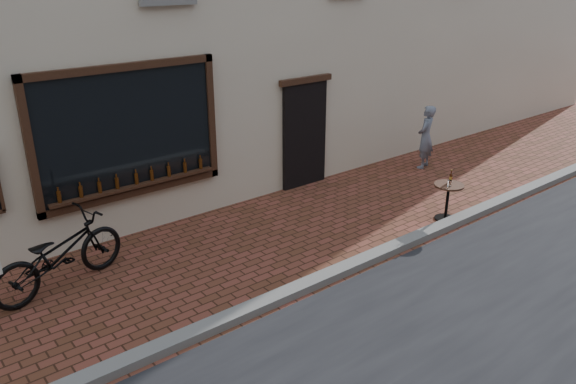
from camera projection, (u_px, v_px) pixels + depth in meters
ground at (354, 277)px, 8.52m from camera, size 90.00×90.00×0.00m
kerb at (345, 269)px, 8.65m from camera, size 90.00×0.25×0.12m
cargo_bicycle at (56, 254)px, 8.03m from camera, size 2.48×1.25×1.16m
bistro_table at (448, 194)px, 10.29m from camera, size 0.54×0.54×0.93m
pedestrian at (426, 137)px, 12.89m from camera, size 0.62×0.51×1.46m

